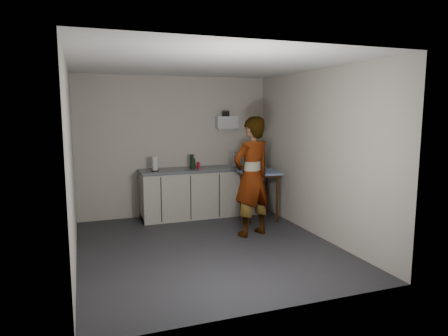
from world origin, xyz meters
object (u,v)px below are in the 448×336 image
object	(u,v)px
side_table	(259,178)
soap_bottle	(193,162)
dish_rack	(239,163)
bakery_box	(254,166)
kitchen_counter	(201,194)
soda_can	(198,165)
standing_man	(252,177)
dark_bottle	(192,161)
paper_towel	(155,164)

from	to	relation	value
side_table	soap_bottle	xyz separation A→B (m)	(-1.07, 0.56, 0.27)
dish_rack	side_table	bearing A→B (deg)	-77.89
dish_rack	bakery_box	xyz separation A→B (m)	(0.06, -0.59, 0.01)
kitchen_counter	soda_can	world-z (taller)	soda_can
standing_man	dark_bottle	world-z (taller)	standing_man
soap_bottle	dish_rack	world-z (taller)	same
soap_bottle	paper_towel	size ratio (longest dim) A/B	1.03
kitchen_counter	dish_rack	xyz separation A→B (m)	(0.78, 0.03, 0.54)
soap_bottle	dish_rack	bearing A→B (deg)	3.89
side_table	dish_rack	size ratio (longest dim) A/B	2.35
dark_bottle	dish_rack	distance (m)	0.94
standing_man	soda_can	bearing A→B (deg)	-88.20
standing_man	dish_rack	world-z (taller)	standing_man
side_table	soap_bottle	size ratio (longest dim) A/B	3.35
dark_bottle	standing_man	bearing A→B (deg)	-67.58
soap_bottle	bakery_box	distance (m)	1.13
side_table	bakery_box	size ratio (longest dim) A/B	2.07
soap_bottle	soda_can	xyz separation A→B (m)	(0.11, 0.03, -0.07)
dish_rack	soap_bottle	bearing A→B (deg)	-176.11
dark_bottle	bakery_box	world-z (taller)	bakery_box
soda_can	side_table	bearing A→B (deg)	-31.44
bakery_box	dark_bottle	bearing A→B (deg)	156.73
dark_bottle	paper_towel	xyz separation A→B (m)	(-0.70, -0.09, -0.01)
kitchen_counter	standing_man	world-z (taller)	standing_man
side_table	paper_towel	world-z (taller)	paper_towel
paper_towel	dish_rack	bearing A→B (deg)	2.93
soap_bottle	dark_bottle	distance (m)	0.07
side_table	soda_can	world-z (taller)	soda_can
kitchen_counter	soap_bottle	world-z (taller)	soap_bottle
side_table	standing_man	distance (m)	0.94
standing_man	soda_can	world-z (taller)	standing_man
dark_bottle	bakery_box	xyz separation A→B (m)	(1.00, -0.60, -0.06)
kitchen_counter	paper_towel	distance (m)	1.05
dish_rack	bakery_box	bearing A→B (deg)	-84.02
soda_can	dark_bottle	size ratio (longest dim) A/B	0.45
soda_can	paper_towel	bearing A→B (deg)	-176.77
bakery_box	paper_towel	bearing A→B (deg)	171.04
dark_bottle	paper_towel	world-z (taller)	dark_bottle
soda_can	kitchen_counter	bearing A→B (deg)	12.35
kitchen_counter	bakery_box	xyz separation A→B (m)	(0.85, -0.56, 0.56)
kitchen_counter	side_table	distance (m)	1.15
dish_rack	bakery_box	size ratio (longest dim) A/B	0.88
standing_man	bakery_box	world-z (taller)	standing_man
soda_can	dish_rack	bearing A→B (deg)	2.64
side_table	dish_rack	world-z (taller)	dish_rack
side_table	standing_man	bearing A→B (deg)	-116.87
kitchen_counter	side_table	world-z (taller)	kitchen_counter
dark_bottle	side_table	bearing A→B (deg)	-30.70
kitchen_counter	dark_bottle	distance (m)	0.63
side_table	standing_man	size ratio (longest dim) A/B	0.47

